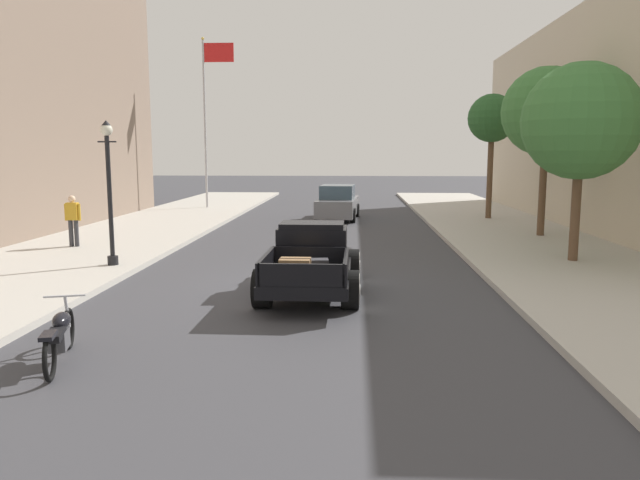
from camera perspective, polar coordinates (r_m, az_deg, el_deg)
name	(u,v)px	position (r m, az deg, el deg)	size (l,w,h in m)	color
ground_plane	(301,286)	(14.35, -1.78, -4.41)	(140.00, 140.00, 0.00)	#3D3D42
sidewalk_left	(7,280)	(16.61, -27.61, -3.35)	(5.50, 64.00, 0.15)	#B7B2A8
sidewalk_right	(613,287)	(15.50, 26.07, -4.02)	(5.50, 64.00, 0.15)	#B7B2A8
hotrod_truck_black	(312,258)	(13.74, -0.76, -1.76)	(2.23, 4.96, 1.58)	black
motorcycle_parked	(59,335)	(9.90, -23.50, -8.29)	(0.79, 2.06, 0.93)	black
car_background_grey	(338,203)	(28.63, 1.69, 3.49)	(2.11, 4.42, 1.65)	slate
pedestrian_sidewalk_left	(73,218)	(20.91, -22.41, 1.98)	(0.53, 0.22, 1.65)	#333338
street_lamp_near	(109,182)	(16.94, -19.40, 5.22)	(0.50, 0.32, 3.85)	black
flagpole	(209,104)	(34.02, -10.53, 12.55)	(1.74, 0.16, 9.16)	#B2B2B7
street_tree_nearest	(581,122)	(18.14, 23.54, 10.26)	(3.19, 3.19, 5.45)	brown
street_tree_second	(547,112)	(23.38, 20.72, 11.31)	(3.17, 3.17, 6.06)	brown
street_tree_third	(492,120)	(28.89, 16.02, 10.94)	(2.19, 2.19, 5.66)	brown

